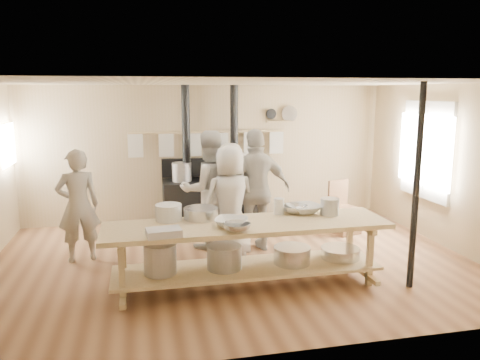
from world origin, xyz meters
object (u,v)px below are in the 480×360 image
object	(u,v)px
cook_by_window	(231,186)
roasting_pan	(164,232)
cook_center	(230,201)
chair	(344,218)
cook_right	(256,191)
stove	(211,197)
cook_far_left	(78,206)
prep_table	(247,248)
cook_left	(209,190)

from	to	relation	value
cook_by_window	roasting_pan	distance (m)	3.26
cook_center	chair	bearing A→B (deg)	-168.96
cook_center	chair	distance (m)	2.39
cook_right	chair	distance (m)	1.96
stove	cook_far_left	bearing A→B (deg)	-144.72
prep_table	cook_right	world-z (taller)	cook_right
cook_by_window	roasting_pan	size ratio (longest dim) A/B	4.03
chair	roasting_pan	xyz separation A→B (m)	(-3.27, -2.25, 0.62)
cook_by_window	stove	bearing A→B (deg)	152.91
stove	roasting_pan	size ratio (longest dim) A/B	6.67
prep_table	cook_center	xyz separation A→B (m)	(0.02, 1.20, 0.33)
cook_center	roasting_pan	xyz separation A→B (m)	(-1.07, -1.53, 0.04)
cook_far_left	cook_right	distance (m)	2.67
cook_left	roasting_pan	size ratio (longest dim) A/B	4.84
cook_left	cook_center	xyz separation A→B (m)	(0.25, -0.48, -0.09)
roasting_pan	chair	bearing A→B (deg)	34.57
cook_by_window	cook_left	bearing A→B (deg)	-94.94
cook_right	cook_center	bearing A→B (deg)	14.30
prep_table	chair	bearing A→B (deg)	40.93
stove	cook_center	bearing A→B (deg)	-89.47
cook_left	cook_far_left	bearing A→B (deg)	-2.73
cook_by_window	chair	size ratio (longest dim) A/B	1.69
cook_far_left	cook_right	bearing A→B (deg)	164.55
cook_left	roasting_pan	world-z (taller)	cook_left
cook_center	stove	bearing A→B (deg)	-96.72
prep_table	cook_by_window	world-z (taller)	cook_by_window
cook_far_left	cook_left	size ratio (longest dim) A/B	0.89
prep_table	cook_right	xyz separation A→B (m)	(0.47, 1.37, 0.44)
cook_right	roasting_pan	distance (m)	2.28
cook_by_window	roasting_pan	bearing A→B (deg)	-90.18
prep_table	cook_by_window	bearing A→B (deg)	83.37
cook_far_left	prep_table	bearing A→B (deg)	132.92
cook_by_window	chair	distance (m)	2.10
cook_left	cook_center	world-z (taller)	cook_left
stove	cook_center	xyz separation A→B (m)	(0.02, -1.82, 0.33)
stove	cook_left	size ratio (longest dim) A/B	1.38
cook_right	roasting_pan	size ratio (longest dim) A/B	4.93
chair	roasting_pan	world-z (taller)	roasting_pan
cook_by_window	roasting_pan	world-z (taller)	cook_by_window
prep_table	cook_far_left	xyz separation A→B (m)	(-2.20, 1.46, 0.32)
cook_center	cook_right	bearing A→B (deg)	-166.26
stove	cook_far_left	distance (m)	2.72
stove	cook_center	world-z (taller)	stove
cook_far_left	cook_left	bearing A→B (deg)	172.64
cook_left	stove	bearing A→B (deg)	-108.92
cook_far_left	chair	distance (m)	4.48
stove	cook_right	size ratio (longest dim) A/B	1.35
cook_left	cook_right	size ratio (longest dim) A/B	0.98
cook_by_window	cook_far_left	bearing A→B (deg)	-130.44
cook_left	cook_right	bearing A→B (deg)	147.93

